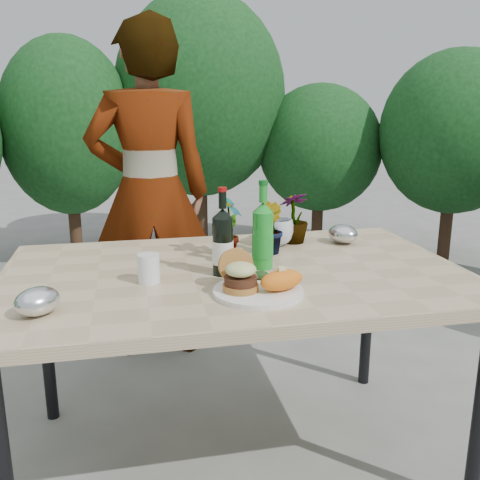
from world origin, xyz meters
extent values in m
plane|color=slate|center=(0.00, 0.00, 0.00)|extent=(80.00, 80.00, 0.00)
cube|color=tan|center=(0.00, 0.00, 0.73)|extent=(1.60, 1.00, 0.04)
cylinder|color=black|center=(-0.72, -0.42, 0.35)|extent=(0.05, 0.05, 0.71)
cylinder|color=black|center=(-0.72, 0.42, 0.35)|extent=(0.05, 0.05, 0.71)
cylinder|color=black|center=(0.72, 0.42, 0.35)|extent=(0.05, 0.05, 0.71)
cylinder|color=#382316|center=(-0.80, 2.80, 0.21)|extent=(0.10, 0.10, 0.42)
ellipsoid|color=#1B5320|center=(-0.80, 2.80, 1.13)|extent=(1.05, 1.05, 1.41)
cylinder|color=#382316|center=(0.30, 3.00, 0.25)|extent=(0.10, 0.10, 0.50)
ellipsoid|color=#1B5320|center=(0.30, 3.00, 1.37)|extent=(1.47, 1.47, 1.74)
cylinder|color=#382316|center=(1.30, 2.70, 0.19)|extent=(0.10, 0.10, 0.38)
ellipsoid|color=#1B5320|center=(1.30, 2.70, 0.93)|extent=(1.07, 1.07, 1.10)
cylinder|color=#382316|center=(2.20, 2.10, 0.22)|extent=(0.10, 0.10, 0.44)
ellipsoid|color=#1B5320|center=(2.20, 2.10, 1.08)|extent=(1.17, 1.17, 1.29)
cylinder|color=white|center=(0.02, -0.25, 0.76)|extent=(0.28, 0.28, 0.01)
cylinder|color=#B7722D|center=(-0.03, -0.25, 0.78)|extent=(0.11, 0.11, 0.02)
cylinder|color=#472314|center=(-0.03, -0.25, 0.80)|extent=(0.10, 0.10, 0.02)
ellipsoid|color=beige|center=(-0.03, -0.25, 0.83)|extent=(0.10, 0.10, 0.04)
cylinder|color=#B7722D|center=(-0.03, -0.17, 0.82)|extent=(0.11, 0.06, 0.11)
ellipsoid|color=orange|center=(0.09, -0.27, 0.80)|extent=(0.17, 0.12, 0.06)
ellipsoid|color=olive|center=(0.02, -0.16, 0.78)|extent=(0.04, 0.04, 0.02)
ellipsoid|color=#193814|center=(0.05, -0.15, 0.78)|extent=(0.06, 0.04, 0.03)
cylinder|color=black|center=(-0.05, -0.03, 0.85)|extent=(0.07, 0.07, 0.20)
cylinder|color=white|center=(-0.05, -0.03, 0.83)|extent=(0.07, 0.07, 0.08)
cone|color=black|center=(-0.05, -0.03, 0.96)|extent=(0.07, 0.07, 0.03)
cylinder|color=black|center=(-0.05, -0.03, 1.01)|extent=(0.03, 0.03, 0.06)
cylinder|color=maroon|center=(-0.05, -0.03, 1.04)|extent=(0.03, 0.03, 0.01)
cylinder|color=#1A9126|center=(0.10, 0.01, 0.85)|extent=(0.07, 0.07, 0.20)
cylinder|color=#198C26|center=(0.10, 0.01, 0.83)|extent=(0.08, 0.08, 0.08)
cone|color=#1A9126|center=(0.10, 0.01, 0.97)|extent=(0.07, 0.07, 0.04)
cylinder|color=#1A9126|center=(0.10, 0.01, 1.02)|extent=(0.03, 0.03, 0.06)
cylinder|color=#0C5919|center=(0.10, 0.01, 1.05)|extent=(0.03, 0.03, 0.02)
cylinder|color=white|center=(-0.30, -0.07, 0.80)|extent=(0.07, 0.07, 0.09)
imported|color=#24561D|center=(0.01, 0.19, 0.87)|extent=(0.14, 0.16, 0.25)
imported|color=#24591E|center=(0.18, 0.19, 0.85)|extent=(0.12, 0.13, 0.20)
imported|color=#225C1F|center=(0.32, 0.32, 0.86)|extent=(0.15, 0.15, 0.21)
imported|color=silver|center=(0.23, 0.30, 0.80)|extent=(0.16, 0.16, 0.11)
ellipsoid|color=silver|center=(-0.61, -0.28, 0.79)|extent=(0.17, 0.17, 0.08)
ellipsoid|color=silver|center=(0.51, 0.27, 0.79)|extent=(0.15, 0.17, 0.08)
imported|color=#A16750|center=(-0.24, 1.00, 0.86)|extent=(0.63, 0.42, 1.73)
camera|label=1|loc=(-0.35, -1.75, 1.32)|focal=40.00mm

